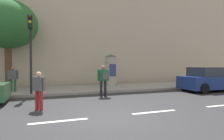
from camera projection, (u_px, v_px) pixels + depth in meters
ground_plane at (111, 116)px, 6.45m from camera, size 80.00×80.00×0.00m
sidewalk_curb at (77, 89)px, 13.04m from camera, size 36.00×4.00×0.15m
lane_markings at (111, 116)px, 6.45m from camera, size 25.80×0.16×0.01m
building_backdrop at (68, 29)px, 17.61m from camera, size 36.00×5.00×10.15m
traffic_light at (30, 41)px, 10.35m from camera, size 0.24×0.45×4.30m
poster_column at (111, 70)px, 14.27m from camera, size 0.92×0.92×2.41m
street_tree at (8, 24)px, 12.60m from camera, size 3.82×3.82×5.96m
pedestrian_in_dark_shirt at (103, 78)px, 10.43m from camera, size 0.67×0.41×1.73m
pedestrian_with_bag at (39, 88)px, 7.31m from camera, size 0.47×0.46×1.50m
pedestrian_tallest at (13, 77)px, 11.23m from camera, size 0.63×0.36×1.51m
parked_car_blue at (212, 80)px, 12.78m from camera, size 4.50×1.98×1.60m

